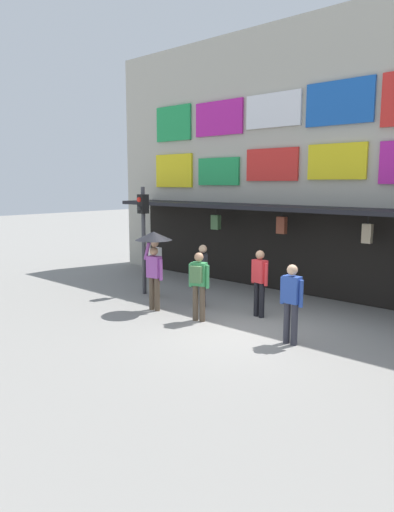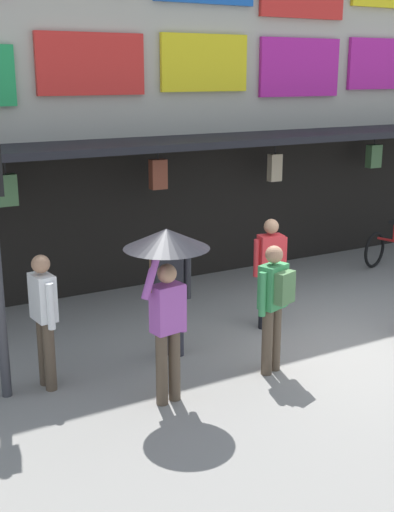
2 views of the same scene
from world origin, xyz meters
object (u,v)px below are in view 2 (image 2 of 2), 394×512
Objects in this scene: pedestrian_in_yellow at (172,289)px; pedestrian_with_umbrella at (167,267)px; pedestrian_in_purple at (270,267)px; pedestrian_in_green at (44,314)px; pedestrian_in_black at (274,300)px.

pedestrian_in_yellow is 1.51m from pedestrian_with_umbrella.
pedestrian_in_purple is 3.50m from pedestrian_in_green.
pedestrian_in_yellow is (-1.72, -0.17, 0.00)m from pedestrian_in_purple.
pedestrian_in_black is (-0.86, -1.30, 0.04)m from pedestrian_in_purple.
pedestrian_in_black is at bearing 1.67° from pedestrian_with_umbrella.
pedestrian_in_black is at bearing -52.64° from pedestrian_in_yellow.
pedestrian_with_umbrella is 1.24× the size of pedestrian_in_green.
pedestrian_in_yellow is 1.77m from pedestrian_in_green.
pedestrian_in_purple is 1.00× the size of pedestrian_in_yellow.
pedestrian_in_black is 1.00× the size of pedestrian_in_green.
pedestrian_with_umbrella is at bearing -119.29° from pedestrian_in_yellow.
pedestrian_in_yellow is at bearing 127.36° from pedestrian_in_black.
pedestrian_in_purple is 1.00× the size of pedestrian_in_green.
pedestrian_with_umbrella reaches higher than pedestrian_in_yellow.
pedestrian_in_purple is at bearing 29.45° from pedestrian_with_umbrella.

